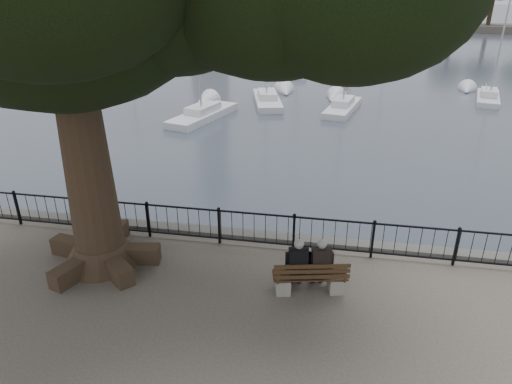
% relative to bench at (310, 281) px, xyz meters
% --- Properties ---
extents(harbor, '(260.00, 260.00, 1.20)m').
position_rel_bench_xyz_m(harbor, '(-1.55, 2.24, -0.81)').
color(harbor, '#48463F').
rests_on(harbor, ground).
extents(railing, '(22.06, 0.06, 1.00)m').
position_rel_bench_xyz_m(railing, '(-1.55, 1.74, 0.25)').
color(railing, black).
rests_on(railing, ground).
extents(bench, '(1.74, 0.85, 0.88)m').
position_rel_bench_xyz_m(bench, '(0.00, 0.00, 0.00)').
color(bench, gray).
rests_on(bench, ground).
extents(person_left, '(0.49, 0.75, 1.40)m').
position_rel_bench_xyz_m(person_left, '(-0.30, 0.03, 0.34)').
color(person_left, black).
rests_on(person_left, ground).
extents(person_right, '(0.49, 0.75, 1.40)m').
position_rel_bench_xyz_m(person_right, '(0.19, 0.14, 0.34)').
color(person_right, black).
rests_on(person_right, ground).
extents(lion_monument, '(5.81, 5.81, 8.62)m').
position_rel_bench_xyz_m(lion_monument, '(0.45, 49.17, 0.84)').
color(lion_monument, '#48463F').
rests_on(lion_monument, ground).
extents(sailboat_a, '(3.14, 6.03, 11.10)m').
position_rel_bench_xyz_m(sailboat_a, '(-7.60, 17.25, -0.99)').
color(sailboat_a, silver).
rests_on(sailboat_a, ground).
extents(sailboat_b, '(2.92, 5.95, 11.69)m').
position_rel_bench_xyz_m(sailboat_b, '(-4.40, 21.74, -0.97)').
color(sailboat_b, silver).
rests_on(sailboat_b, ground).
extents(sailboat_c, '(2.53, 5.43, 10.88)m').
position_rel_bench_xyz_m(sailboat_c, '(0.66, 20.70, -0.98)').
color(sailboat_c, silver).
rests_on(sailboat_c, ground).
extents(sailboat_d, '(2.59, 5.21, 8.47)m').
position_rel_bench_xyz_m(sailboat_d, '(10.56, 25.20, -1.03)').
color(sailboat_d, silver).
rests_on(sailboat_d, ground).
extents(sailboat_e, '(1.42, 4.91, 11.51)m').
position_rel_bench_xyz_m(sailboat_e, '(-15.78, 25.64, -0.96)').
color(sailboat_e, silver).
rests_on(sailboat_e, ground).
extents(sailboat_f, '(1.98, 5.99, 12.87)m').
position_rel_bench_xyz_m(sailboat_f, '(-3.44, 33.29, -0.95)').
color(sailboat_f, silver).
rests_on(sailboat_f, ground).
extents(sailboat_g, '(1.54, 4.80, 9.68)m').
position_rel_bench_xyz_m(sailboat_g, '(4.30, 35.93, -1.00)').
color(sailboat_g, silver).
rests_on(sailboat_g, ground).
extents(sailboat_h, '(2.29, 5.28, 12.86)m').
position_rel_bench_xyz_m(sailboat_h, '(-4.12, 40.79, -0.92)').
color(sailboat_h, silver).
rests_on(sailboat_h, ground).
extents(far_shore, '(30.00, 8.60, 9.18)m').
position_rel_bench_xyz_m(far_shore, '(23.99, 78.69, 2.69)').
color(far_shore, '#4C453E').
rests_on(far_shore, ground).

